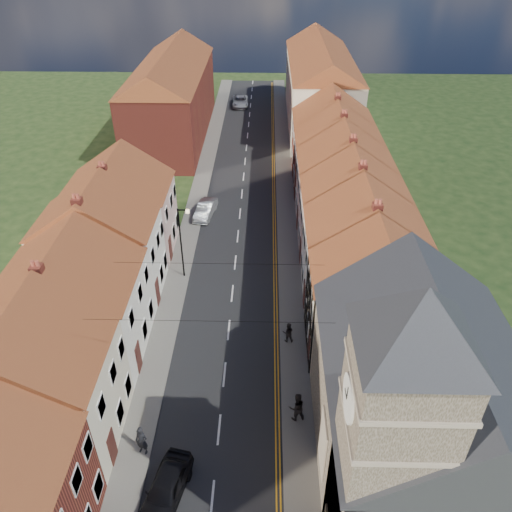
# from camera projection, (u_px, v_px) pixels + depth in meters

# --- Properties ---
(road) EXTENTS (7.00, 90.00, 0.02)m
(road) POSITION_uv_depth(u_px,v_px,m) (240.00, 214.00, 47.41)
(road) COLOR black
(road) RESTS_ON ground
(pavement_left) EXTENTS (1.80, 90.00, 0.12)m
(pavement_left) POSITION_uv_depth(u_px,v_px,m) (194.00, 213.00, 47.46)
(pavement_left) COLOR slate
(pavement_left) RESTS_ON ground
(pavement_right) EXTENTS (1.80, 90.00, 0.12)m
(pavement_right) POSITION_uv_depth(u_px,v_px,m) (286.00, 214.00, 47.30)
(pavement_right) COLOR slate
(pavement_right) RESTS_ON ground
(church) EXTENTS (11.25, 14.25, 15.20)m
(church) POSITION_uv_depth(u_px,v_px,m) (420.00, 403.00, 21.99)
(church) COLOR #3E382B
(church) RESTS_ON ground
(cottage_r_tudor) EXTENTS (8.30, 5.20, 9.00)m
(cottage_r_tudor) POSITION_uv_depth(u_px,v_px,m) (376.00, 293.00, 30.49)
(cottage_r_tudor) COLOR beige
(cottage_r_tudor) RESTS_ON ground
(cottage_r_white_near) EXTENTS (8.30, 6.00, 9.00)m
(cottage_r_white_near) POSITION_uv_depth(u_px,v_px,m) (363.00, 245.00, 34.92)
(cottage_r_white_near) COLOR silver
(cottage_r_white_near) RESTS_ON ground
(cottage_r_cream_mid) EXTENTS (8.30, 5.20, 9.00)m
(cottage_r_cream_mid) POSITION_uv_depth(u_px,v_px,m) (353.00, 207.00, 39.35)
(cottage_r_cream_mid) COLOR tan
(cottage_r_cream_mid) RESTS_ON ground
(cottage_r_pink) EXTENTS (8.30, 6.00, 9.00)m
(cottage_r_pink) POSITION_uv_depth(u_px,v_px,m) (344.00, 177.00, 43.79)
(cottage_r_pink) COLOR tan
(cottage_r_pink) RESTS_ON ground
(cottage_r_white_far) EXTENTS (8.30, 5.20, 9.00)m
(cottage_r_white_far) POSITION_uv_depth(u_px,v_px,m) (337.00, 152.00, 48.22)
(cottage_r_white_far) COLOR maroon
(cottage_r_white_far) RESTS_ON ground
(cottage_r_cream_far) EXTENTS (8.30, 6.00, 9.00)m
(cottage_r_cream_far) POSITION_uv_depth(u_px,v_px,m) (332.00, 132.00, 52.65)
(cottage_r_cream_far) COLOR maroon
(cottage_r_cream_far) RESTS_ON ground
(cottage_l_cream) EXTENTS (8.30, 6.30, 9.10)m
(cottage_l_cream) POSITION_uv_depth(u_px,v_px,m) (29.00, 378.00, 24.93)
(cottage_l_cream) COLOR beige
(cottage_l_cream) RESTS_ON ground
(cottage_l_white) EXTENTS (8.30, 6.90, 8.80)m
(cottage_l_white) POSITION_uv_depth(u_px,v_px,m) (71.00, 298.00, 30.27)
(cottage_l_white) COLOR silver
(cottage_l_white) RESTS_ON ground
(cottage_l_brick_mid) EXTENTS (8.30, 5.70, 9.10)m
(cottage_l_brick_mid) POSITION_uv_depth(u_px,v_px,m) (99.00, 241.00, 35.19)
(cottage_l_brick_mid) COLOR silver
(cottage_l_brick_mid) RESTS_ON ground
(cottage_l_pink) EXTENTS (8.30, 6.30, 8.80)m
(cottage_l_pink) POSITION_uv_depth(u_px,v_px,m) (120.00, 203.00, 40.04)
(cottage_l_pink) COLOR tan
(cottage_l_pink) RESTS_ON ground
(block_right_far) EXTENTS (8.30, 24.20, 10.50)m
(block_right_far) POSITION_uv_depth(u_px,v_px,m) (320.00, 83.00, 64.75)
(block_right_far) COLOR beige
(block_right_far) RESTS_ON ground
(block_left_far) EXTENTS (8.30, 24.20, 10.50)m
(block_left_far) POSITION_uv_depth(u_px,v_px,m) (171.00, 94.00, 60.98)
(block_left_far) COLOR maroon
(block_left_far) RESTS_ON ground
(lamppost) EXTENTS (0.88, 0.15, 6.00)m
(lamppost) POSITION_uv_depth(u_px,v_px,m) (182.00, 239.00, 37.25)
(lamppost) COLOR black
(lamppost) RESTS_ON pavement_left
(car_near) EXTENTS (2.52, 4.39, 1.41)m
(car_near) POSITION_uv_depth(u_px,v_px,m) (166.00, 489.00, 24.15)
(car_near) COLOR black
(car_near) RESTS_ON ground
(car_mid) EXTENTS (2.08, 4.22, 1.33)m
(car_mid) POSITION_uv_depth(u_px,v_px,m) (206.00, 210.00, 46.72)
(car_mid) COLOR #95989C
(car_mid) RESTS_ON ground
(car_distant) EXTENTS (2.48, 4.98, 1.36)m
(car_distant) POSITION_uv_depth(u_px,v_px,m) (240.00, 101.00, 73.16)
(car_distant) COLOR #A9AAB1
(car_distant) RESTS_ON ground
(pedestrian_left) EXTENTS (0.79, 0.63, 1.88)m
(pedestrian_left) POSITION_uv_depth(u_px,v_px,m) (142.00, 441.00, 25.92)
(pedestrian_left) COLOR black
(pedestrian_left) RESTS_ON pavement_left
(pedestrian_right) EXTENTS (1.07, 0.92, 1.92)m
(pedestrian_right) POSITION_uv_depth(u_px,v_px,m) (297.00, 407.00, 27.66)
(pedestrian_right) COLOR black
(pedestrian_right) RESTS_ON pavement_right
(pedestrian_right_b) EXTENTS (0.74, 0.58, 1.50)m
(pedestrian_right_b) POSITION_uv_depth(u_px,v_px,m) (288.00, 332.00, 32.84)
(pedestrian_right_b) COLOR black
(pedestrian_right_b) RESTS_ON pavement_right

